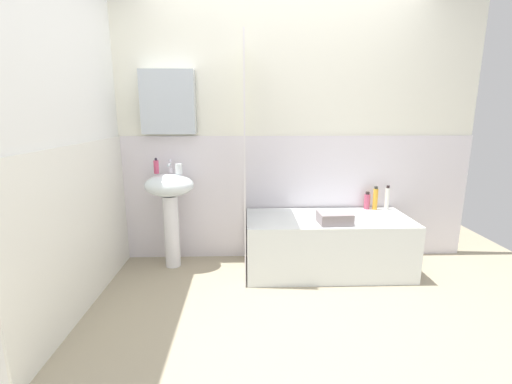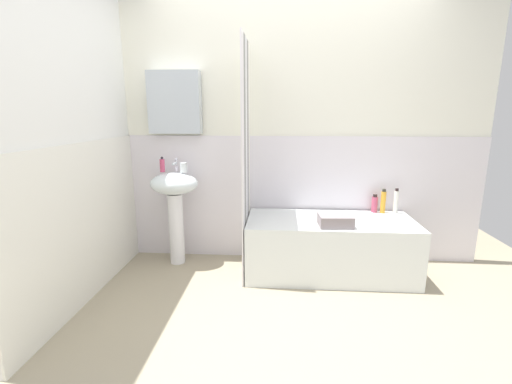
% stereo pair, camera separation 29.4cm
% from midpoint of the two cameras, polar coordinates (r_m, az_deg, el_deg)
% --- Properties ---
extents(ground_plane, '(4.80, 5.60, 0.04)m').
position_cam_midpoint_polar(ground_plane, '(2.53, 3.96, -21.72)').
color(ground_plane, tan).
extents(wall_back_tiled, '(3.60, 0.18, 2.40)m').
position_cam_midpoint_polar(wall_back_tiled, '(3.36, 1.02, 8.11)').
color(wall_back_tiled, white).
rests_on(wall_back_tiled, ground_plane).
extents(wall_left_tiled, '(0.07, 1.81, 2.40)m').
position_cam_midpoint_polar(wall_left_tiled, '(2.78, -30.74, 4.90)').
color(wall_left_tiled, white).
rests_on(wall_left_tiled, ground_plane).
extents(sink, '(0.44, 0.34, 0.87)m').
position_cam_midpoint_polar(sink, '(3.31, -16.31, -1.27)').
color(sink, white).
rests_on(sink, ground_plane).
extents(faucet, '(0.03, 0.12, 0.12)m').
position_cam_midpoint_polar(faucet, '(3.33, -16.28, 4.00)').
color(faucet, silver).
rests_on(faucet, sink).
extents(soap_dispenser, '(0.05, 0.05, 0.14)m').
position_cam_midpoint_polar(soap_dispenser, '(3.33, -18.37, 3.91)').
color(soap_dispenser, '#C64368').
rests_on(soap_dispenser, sink).
extents(toothbrush_cup, '(0.06, 0.06, 0.09)m').
position_cam_midpoint_polar(toothbrush_cup, '(3.26, -14.99, 3.63)').
color(toothbrush_cup, white).
rests_on(toothbrush_cup, sink).
extents(bathtub, '(1.45, 0.65, 0.50)m').
position_cam_midpoint_polar(bathtub, '(3.24, 8.88, -8.37)').
color(bathtub, white).
rests_on(bathtub, ground_plane).
extents(shower_curtain, '(0.01, 0.65, 2.00)m').
position_cam_midpoint_polar(shower_curtain, '(3.00, -4.66, 4.83)').
color(shower_curtain, white).
rests_on(shower_curtain, ground_plane).
extents(conditioner_bottle, '(0.04, 0.04, 0.23)m').
position_cam_midpoint_polar(conditioner_bottle, '(3.53, 18.33, -0.97)').
color(conditioner_bottle, white).
rests_on(conditioner_bottle, bathtub).
extents(lotion_bottle, '(0.05, 0.05, 0.23)m').
position_cam_midpoint_polar(lotion_bottle, '(3.50, 16.57, -1.06)').
color(lotion_bottle, gold).
rests_on(lotion_bottle, bathtub).
extents(body_wash_bottle, '(0.05, 0.05, 0.17)m').
position_cam_midpoint_polar(body_wash_bottle, '(3.50, 15.33, -1.45)').
color(body_wash_bottle, '#BF4966').
rests_on(body_wash_bottle, bathtub).
extents(towel_folded, '(0.28, 0.22, 0.09)m').
position_cam_midpoint_polar(towel_folded, '(2.99, 9.92, -4.21)').
color(towel_folded, gray).
rests_on(towel_folded, bathtub).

